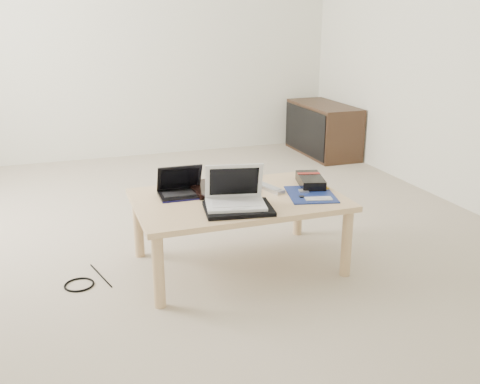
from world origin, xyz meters
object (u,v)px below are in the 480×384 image
object	(u,v)px
coffee_table	(238,206)
netbook	(181,189)
white_laptop	(235,196)
media_cabinet	(322,129)
gpu_box	(310,181)

from	to	relation	value
coffee_table	netbook	bearing A→B (deg)	154.83
netbook	white_laptop	distance (m)	0.36
media_cabinet	netbook	size ratio (longest dim) A/B	3.67
netbook	coffee_table	bearing A→B (deg)	-25.17
media_cabinet	gpu_box	xyz separation A→B (m)	(-1.16, -2.06, 0.18)
coffee_table	white_laptop	distance (m)	0.20
gpu_box	netbook	bearing A→B (deg)	174.62
media_cabinet	gpu_box	distance (m)	2.37
media_cabinet	white_laptop	world-z (taller)	white_laptop
netbook	white_laptop	bearing A→B (deg)	-53.68
gpu_box	coffee_table	bearing A→B (deg)	-172.21
coffee_table	gpu_box	xyz separation A→B (m)	(0.46, 0.06, 0.08)
white_laptop	gpu_box	bearing A→B (deg)	22.34
white_laptop	media_cabinet	bearing A→B (deg)	53.46
white_laptop	gpu_box	world-z (taller)	white_laptop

